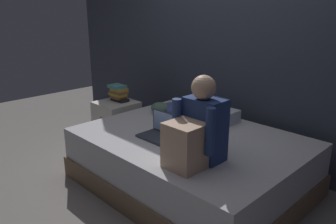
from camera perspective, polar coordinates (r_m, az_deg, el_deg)
name	(u,v)px	position (r m, az deg, el deg)	size (l,w,h in m)	color
ground_plane	(152,188)	(3.19, -2.79, -12.84)	(8.00, 8.00, 0.00)	gray
wall_back	(235,33)	(3.66, 11.38, 13.15)	(5.60, 0.10, 2.70)	#383D4C
bed	(190,161)	(3.13, 3.75, -8.33)	(2.00, 1.50, 0.50)	#7A6047
nightstand	(117,123)	(4.10, -8.73, -1.83)	(0.44, 0.46, 0.53)	beige
person_sitting	(197,131)	(2.45, 5.00, -3.21)	(0.39, 0.44, 0.66)	navy
laptop	(160,131)	(2.98, -1.38, -3.28)	(0.32, 0.23, 0.22)	#333842
pillow	(208,114)	(3.44, 6.82, -0.36)	(0.56, 0.36, 0.13)	silver
book_stack	(119,93)	(4.03, -8.47, 3.26)	(0.23, 0.16, 0.20)	black
clothes_pile	(171,109)	(3.60, 0.56, 0.55)	(0.39, 0.32, 0.12)	#3D4C8E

